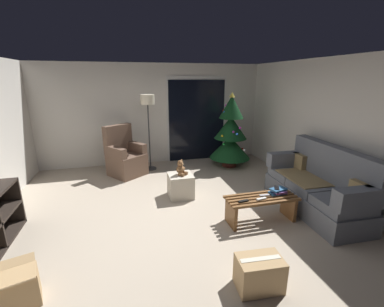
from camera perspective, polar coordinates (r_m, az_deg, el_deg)
name	(u,v)px	position (r m, az deg, el deg)	size (l,w,h in m)	color
ground_plane	(179,219)	(4.18, -2.98, -14.34)	(7.00, 7.00, 0.00)	#B2A38E
wall_back	(154,114)	(6.68, -8.56, 8.60)	(5.72, 0.12, 2.50)	silver
wall_right	(341,132)	(5.09, 30.26, 4.15)	(0.12, 6.00, 2.50)	silver
patio_door_frame	(197,119)	(6.84, 1.05, 7.69)	(1.60, 0.02, 2.20)	silver
patio_door_glass	(197,121)	(6.83, 1.09, 7.25)	(1.50, 0.02, 2.10)	black
couch	(318,187)	(4.77, 26.29, -6.72)	(0.86, 1.97, 1.08)	slate
coffee_table	(261,205)	(4.13, 15.12, -11.04)	(1.10, 0.40, 0.41)	brown
remote_black	(243,201)	(3.86, 11.37, -10.35)	(0.04, 0.16, 0.02)	black
remote_white	(261,199)	(3.99, 15.20, -9.71)	(0.04, 0.16, 0.02)	silver
remote_silver	(264,195)	(4.11, 15.83, -8.96)	(0.04, 0.16, 0.02)	#ADADB2
book_stack	(278,191)	(4.24, 18.66, -7.94)	(0.27, 0.20, 0.09)	#285684
cell_phone	(277,188)	(4.22, 18.36, -7.28)	(0.07, 0.14, 0.01)	black
christmas_tree	(230,134)	(6.37, 8.55, 4.25)	(1.00, 1.00, 1.83)	#4C1E19
armchair	(125,158)	(6.02, -14.65, -0.88)	(0.96, 0.96, 1.13)	brown
floor_lamp	(148,107)	(6.03, -9.82, 10.17)	(0.32, 0.32, 1.78)	#2D2D30
ottoman	(181,186)	(4.80, -2.55, -7.14)	(0.44, 0.44, 0.44)	beige
teddy_bear_chestnut	(181,169)	(4.67, -2.50, -3.36)	(0.21, 0.22, 0.29)	brown
cardboard_box_open_near_shelf	(13,291)	(3.26, -35.01, -23.77)	(0.53, 0.54, 0.40)	tan
cardboard_box_taped_mid_floor	(259,273)	(3.03, 14.74, -24.37)	(0.49, 0.34, 0.36)	tan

